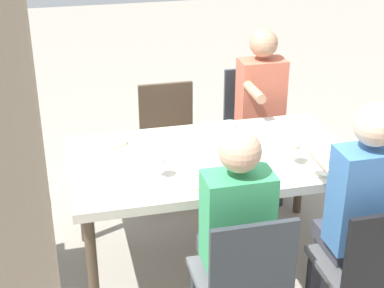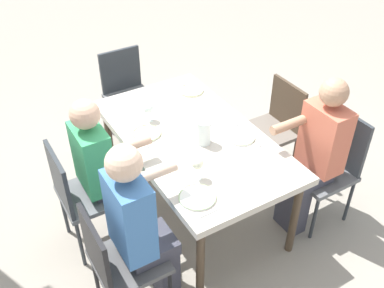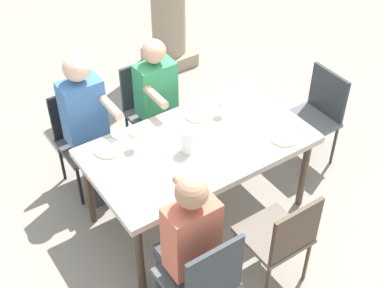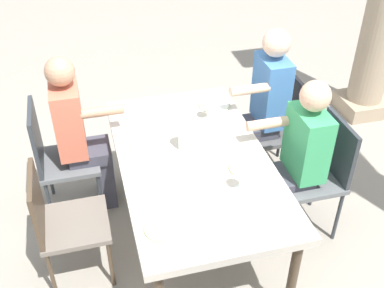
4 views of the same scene
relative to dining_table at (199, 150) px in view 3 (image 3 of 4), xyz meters
The scene contains 25 objects.
ground_plane 0.70m from the dining_table, ahead, with size 16.00×16.00×0.00m, color gray.
dining_table is the anchor object (origin of this frame).
chair_west_north 1.10m from the dining_table, 123.04° to the left, with size 0.44×0.44×0.89m.
chair_west_south 1.10m from the dining_table, 122.91° to the right, with size 0.44×0.44×0.95m.
chair_mid_north 0.93m from the dining_table, 84.82° to the left, with size 0.44×0.44×0.93m.
chair_mid_south 0.93m from the dining_table, 84.81° to the right, with size 0.44×0.44×0.88m.
chair_head_east 1.30m from the dining_table, ahead, with size 0.44×0.44×0.91m.
diner_woman_green 0.93m from the dining_table, 129.41° to the right, with size 0.35×0.49×1.32m.
diner_man_white 0.94m from the dining_table, 128.96° to the left, with size 0.35×0.50×1.35m.
diner_guest_third 0.72m from the dining_table, 83.62° to the left, with size 0.35×0.49×1.28m.
plate_0 0.69m from the dining_table, 151.73° to the left, with size 0.25×0.25×0.02m.
wine_glass_0 0.53m from the dining_table, 152.74° to the left, with size 0.08×0.08×0.17m.
fork_0 0.83m from the dining_table, 156.69° to the left, with size 0.02×0.17×0.01m, color silver.
spoon_0 0.56m from the dining_table, 144.45° to the left, with size 0.02×0.17×0.01m, color silver.
plate_1 0.38m from the dining_table, 126.29° to the right, with size 0.21×0.21×0.02m.
fork_1 0.48m from the dining_table, 141.11° to the right, with size 0.02×0.17×0.01m, color silver.
spoon_1 0.31m from the dining_table, 102.88° to the right, with size 0.02×0.17×0.01m, color silver.
plate_2 0.36m from the dining_table, 56.54° to the left, with size 0.22×0.22×0.02m.
wine_glass_2 0.45m from the dining_table, 28.46° to the left, with size 0.08×0.08×0.16m.
fork_2 0.31m from the dining_table, 81.32° to the left, with size 0.02×0.17×0.01m, color silver.
spoon_2 0.46m from the dining_table, 40.54° to the left, with size 0.02×0.17×0.01m, color silver.
plate_3 0.67m from the dining_table, 29.52° to the right, with size 0.22×0.22×0.02m.
fork_3 0.54m from the dining_table, 37.40° to the right, with size 0.02×0.17×0.01m, color silver.
spoon_3 0.80m from the dining_table, 24.21° to the right, with size 0.02×0.17×0.01m, color silver.
water_pitcher 0.19m from the dining_table, 169.40° to the right, with size 0.11×0.11×0.19m.
Camera 3 is at (-1.83, -2.61, 3.44)m, focal length 50.46 mm.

